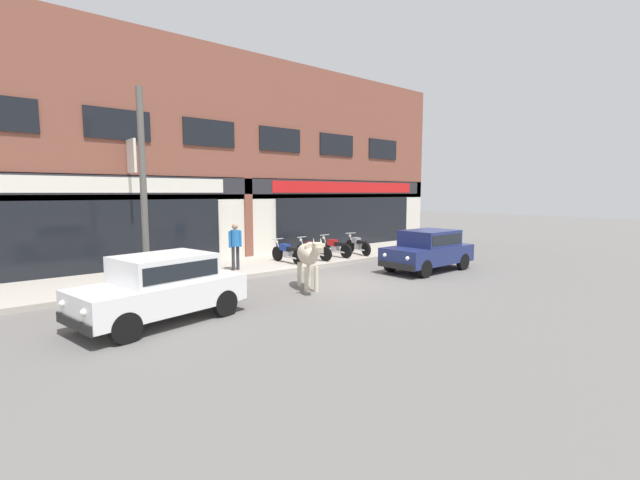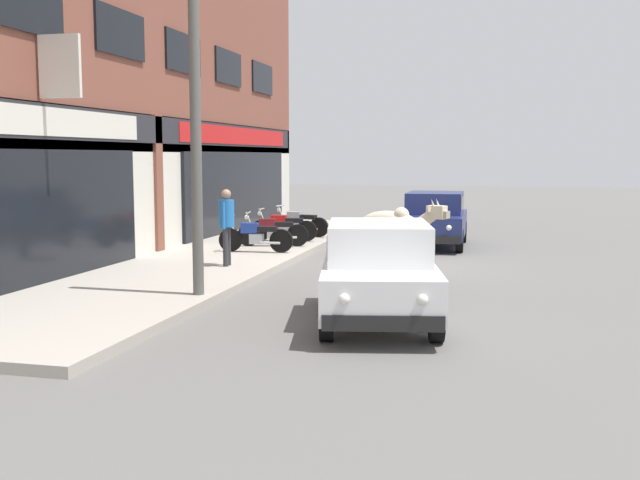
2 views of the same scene
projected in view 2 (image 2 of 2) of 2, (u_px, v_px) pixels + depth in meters
ground_plane at (393, 265)px, 16.82m from camera, size 90.00×90.00×0.00m
sidewalk at (227, 256)px, 17.74m from camera, size 19.00×3.51×0.15m
shop_building at (145, 90)px, 17.77m from camera, size 23.00×1.40×8.43m
cow at (394, 226)px, 15.21m from camera, size 1.13×2.01×1.61m
car_0 at (435, 216)px, 20.13m from camera, size 3.64×1.66×1.46m
car_1 at (379, 267)px, 10.94m from camera, size 3.81×2.25×1.46m
motorcycle_0 at (255, 236)px, 17.82m from camera, size 0.52×1.81×0.88m
motorcycle_1 at (273, 231)px, 18.98m from camera, size 0.60×1.79×0.88m
motorcycle_2 at (284, 227)px, 20.16m from camera, size 0.52×1.81×0.88m
motorcycle_3 at (299, 223)px, 21.36m from camera, size 0.64×1.79×0.88m
pedestrian at (227, 219)px, 15.53m from camera, size 0.50×0.32×1.60m
utility_pole at (196, 127)px, 12.10m from camera, size 0.18×0.18×5.50m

